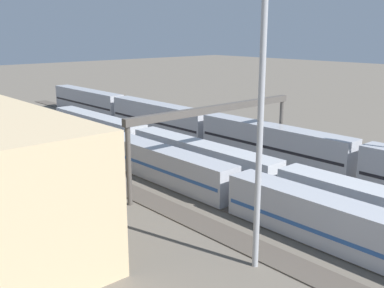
% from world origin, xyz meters
% --- Properties ---
extents(ground_plane, '(400.00, 400.00, 0.00)m').
position_xyz_m(ground_plane, '(0.00, 0.00, 0.00)').
color(ground_plane, '#60594F').
extents(track_bed_0, '(140.00, 2.80, 0.12)m').
position_xyz_m(track_bed_0, '(0.00, -10.00, 0.06)').
color(track_bed_0, '#4C443D').
rests_on(track_bed_0, ground_plane).
extents(track_bed_1, '(140.00, 2.80, 0.12)m').
position_xyz_m(track_bed_1, '(0.00, -5.00, 0.06)').
color(track_bed_1, '#3D3833').
rests_on(track_bed_1, ground_plane).
extents(track_bed_2, '(140.00, 2.80, 0.12)m').
position_xyz_m(track_bed_2, '(0.00, 0.00, 0.06)').
color(track_bed_2, '#4C443D').
rests_on(track_bed_2, ground_plane).
extents(track_bed_3, '(140.00, 2.80, 0.12)m').
position_xyz_m(track_bed_3, '(0.00, 5.00, 0.06)').
color(track_bed_3, '#4C443D').
rests_on(track_bed_3, ground_plane).
extents(track_bed_4, '(140.00, 2.80, 0.12)m').
position_xyz_m(track_bed_4, '(0.00, 10.00, 0.06)').
color(track_bed_4, '#4C443D').
rests_on(track_bed_4, ground_plane).
extents(train_on_track_0, '(119.80, 3.06, 5.00)m').
position_xyz_m(train_on_track_0, '(-2.38, -10.00, 2.61)').
color(train_on_track_0, '#A8AAB2').
rests_on(train_on_track_0, ground_plane).
extents(train_on_track_2, '(71.40, 3.00, 3.80)m').
position_xyz_m(train_on_track_2, '(0.58, 0.00, 2.02)').
color(train_on_track_2, '#B7BABF').
rests_on(train_on_track_2, ground_plane).
extents(train_on_track_3, '(114.80, 3.06, 4.40)m').
position_xyz_m(train_on_track_3, '(4.48, 5.00, 2.05)').
color(train_on_track_3, '#285193').
rests_on(train_on_track_3, ground_plane).
extents(light_mast_1, '(2.80, 0.70, 27.93)m').
position_xyz_m(light_mast_1, '(-18.36, 12.02, 17.73)').
color(light_mast_1, '#9EA0A5').
rests_on(light_mast_1, ground_plane).
extents(signal_gantry, '(0.70, 25.00, 8.80)m').
position_xyz_m(signal_gantry, '(-2.09, 0.00, 7.42)').
color(signal_gantry, '#4C4742').
rests_on(signal_gantry, ground_plane).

